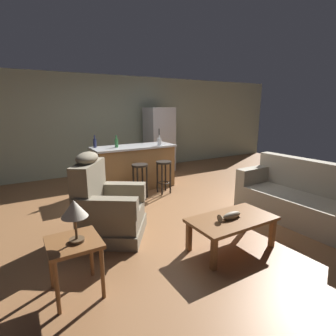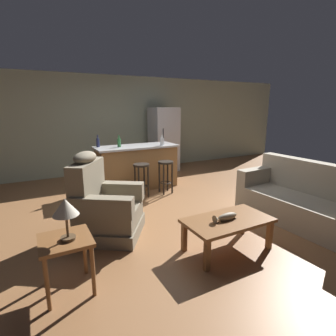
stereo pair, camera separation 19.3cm
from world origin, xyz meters
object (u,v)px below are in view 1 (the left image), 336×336
Objects in this scene: fish_figurine at (230,216)px; refrigerator at (159,140)px; end_table at (74,250)px; coffee_table at (232,222)px; bottle_tall_green at (159,141)px; kitchen_island at (134,167)px; bar_stool_right at (164,171)px; recliner_near_lamp at (106,208)px; bottle_short_amber at (95,143)px; bar_stool_left at (140,174)px; table_lamp at (74,211)px; bottle_wine_dark at (116,143)px; couch at (300,198)px.

refrigerator reaches higher than fish_figurine.
coffee_table is at bearing -4.74° from end_table.
bottle_tall_green is at bearing 47.88° from end_table.
kitchen_island reaches higher than fish_figurine.
bottle_tall_green is at bearing 72.53° from bar_stool_right.
recliner_near_lamp is (-1.26, 1.14, 0.06)m from coffee_table.
refrigerator is at bearing 25.50° from bottle_short_amber.
bar_stool_left is at bearing -103.94° from kitchen_island.
bottle_tall_green is (0.68, 0.41, 0.56)m from bar_stool_left.
bar_stool_right is (0.38, 2.38, 0.11)m from coffee_table.
bar_stool_right is 0.39× the size of refrigerator.
bottle_short_amber is at bearing 111.29° from recliner_near_lamp.
fish_figurine is (-0.05, -0.01, 0.10)m from coffee_table.
table_lamp is at bearing 175.76° from fish_figurine.
coffee_table is 4.38× the size of bottle_wine_dark.
kitchen_island is 7.17× the size of bottle_wine_dark.
end_table is 0.82× the size of bar_stool_left.
end_table is 0.41m from table_lamp.
couch is at bearing -52.12° from bottle_short_amber.
fish_figurine is at bearing -83.46° from bottle_wine_dark.
recliner_near_lamp is 2.05m from bar_stool_right.
table_lamp reaches higher than coffee_table.
recliner_near_lamp reaches higher than kitchen_island.
coffee_table is 0.92× the size of recliner_near_lamp.
kitchen_island is (1.84, 2.89, -0.39)m from table_lamp.
coffee_table is 1.89m from end_table.
refrigerator is (3.16, 4.06, 0.42)m from end_table.
fish_figurine is 2.40m from bar_stool_left.
coffee_table is 2.92m from bottle_tall_green.
kitchen_island is (1.87, 2.86, 0.02)m from end_table.
bottle_wine_dark is at bearing -57.02° from couch.
table_lamp is at bearing -54.76° from end_table.
end_table is 0.82× the size of bar_stool_right.
bottle_wine_dark is at bearing -27.26° from bottle_short_amber.
fish_figurine is 4.45m from refrigerator.
table_lamp is at bearing -134.61° from bar_stool_right.
fish_figurine is 0.19× the size of refrigerator.
end_table is 2.81m from bar_stool_left.
bar_stool_left is at bearing 53.30° from table_lamp.
bottle_tall_green reaches higher than coffee_table.
fish_figurine is 0.50× the size of bar_stool_right.
kitchen_island is at bearing -0.71° from bottle_wine_dark.
bottle_short_amber is (-0.78, 0.21, 0.57)m from kitchen_island.
couch is 3.44× the size of end_table.
table_lamp is at bearing -116.67° from bottle_wine_dark.
table_lamp is 0.23× the size of kitchen_island.
recliner_near_lamp is 2.15m from bottle_wine_dark.
bar_stool_left is at bearing 180.00° from bar_stool_right.
end_table is 0.31× the size of kitchen_island.
bar_stool_left is at bearing 52.45° from end_table.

